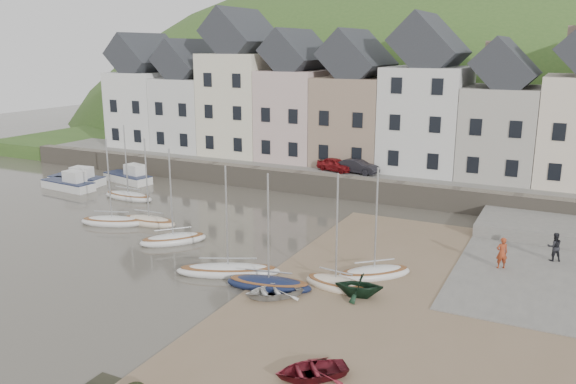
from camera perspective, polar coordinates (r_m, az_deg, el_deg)
The scene contains 26 objects.
ground at distance 33.38m, azimuth -4.63°, elevation -7.27°, with size 160.00×160.00×0.00m, color #4E483D.
quay_land at distance 61.79m, azimuth 10.83°, elevation 3.26°, with size 90.00×30.00×1.50m, color #375723.
quay_street at distance 50.86m, azimuth 7.30°, elevation 2.00°, with size 70.00×7.00×0.10m, color slate.
seawall at distance 47.79m, azimuth 5.89°, elevation 0.45°, with size 70.00×1.20×1.80m, color slate.
beach at distance 29.64m, azimuth 14.25°, elevation -10.49°, with size 18.00×26.00×0.06m, color #7A644A.
slipway at distance 36.61m, azimuth 23.17°, elevation -6.35°, with size 8.00×18.00×0.12m, color slate.
hillside at distance 94.05m, azimuth 12.07°, elevation -4.86°, with size 134.40×84.00×84.00m.
townhouse_terrace at distance 52.77m, azimuth 10.60°, elevation 8.66°, with size 61.05×8.00×13.93m.
sailboat_0 at distance 49.12m, azimuth -15.47°, elevation -0.39°, with size 4.82×1.60×6.32m.
sailboat_1 at distance 42.46m, azimuth -16.96°, elevation -2.76°, with size 4.79×2.99×6.32m.
sailboat_2 at distance 41.80m, azimuth -13.53°, elevation -2.79°, with size 4.38×1.74×6.32m.
sailboat_3 at distance 37.61m, azimuth -11.25°, elevation -4.58°, with size 4.00×4.13×6.32m.
sailboat_4 at distance 32.14m, azimuth -5.93°, elevation -7.68°, with size 5.82×3.84×6.32m.
sailboat_5 at distance 30.26m, azimuth -1.91°, elevation -9.02°, with size 4.79×2.39×6.32m.
sailboat_6 at distance 31.94m, azimuth 8.50°, elevation -7.89°, with size 4.13×3.94×6.32m.
sailboat_7 at distance 30.35m, azimuth 4.73°, elevation -8.98°, with size 3.64×1.89×6.32m.
motorboat_0 at distance 55.64m, azimuth -20.01°, elevation 1.28°, with size 5.32×2.28×1.70m.
motorboat_1 at distance 53.98m, azimuth -20.75°, elevation 0.84°, with size 5.37×2.24×1.70m.
motorboat_2 at distance 55.18m, azimuth -15.38°, elevation 1.53°, with size 5.44×2.81×1.70m.
rowboat_white at distance 29.14m, azimuth -1.47°, elevation -9.75°, with size 2.08×2.92×0.60m, color beige.
rowboat_green at distance 29.23m, azimuth 7.03°, elevation -9.08°, with size 2.06×2.39×1.26m, color black.
rowboat_red at distance 22.75m, azimuth 2.28°, elevation -17.16°, with size 1.99×2.79×0.58m, color maroon.
person_red at distance 34.45m, azimuth 20.35°, elevation -5.65°, with size 0.65×0.43×1.80m, color #99381B.
person_dark at distance 36.80m, azimuth 24.80°, elevation -4.92°, with size 0.82×0.64×1.69m, color black.
car_left at distance 50.53m, azimuth 4.69°, elevation 2.72°, with size 1.38×3.43×1.17m, color maroon.
car_right at distance 49.83m, azimuth 6.85°, elevation 2.54°, with size 1.30×3.73×1.23m, color black.
Camera 1 is at (16.20, -26.53, 12.18)m, focal length 36.03 mm.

